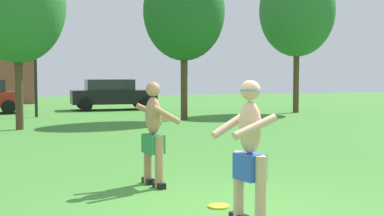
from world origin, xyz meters
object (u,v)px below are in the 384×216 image
Objects in this scene: tree_left_field at (17,4)px; tree_behind_players at (184,12)px; player_in_green at (154,132)px; car_black_near_post at (112,94)px; frisbee at (219,206)px; lamp_post at (35,37)px; tree_right_field at (297,11)px; player_with_cap at (249,146)px.

tree_left_field is 6.47m from tree_behind_players.
player_in_green reaches higher than car_black_near_post.
car_black_near_post reaches higher than frisbee.
lamp_post is 0.88× the size of tree_behind_players.
tree_left_field is 13.16m from tree_right_field.
player_in_green is 0.23× the size of tree_right_field.
car_black_near_post is 5.97m from lamp_post.
lamp_post is at bearing -137.72° from car_black_near_post.
tree_right_field reaches higher than tree_behind_players.
lamp_post is at bearing 81.20° from tree_left_field.
frisbee is at bearing -97.40° from car_black_near_post.
frisbee is 0.04× the size of tree_right_field.
lamp_post reaches higher than frisbee.
player_with_cap is 1.25m from frisbee.
player_in_green is 1.81m from frisbee.
tree_behind_players is at bearing -162.85° from tree_right_field.
player_with_cap is 6.00× the size of frisbee.
lamp_post is 6.52m from tree_behind_players.
player_in_green is 15.02m from lamp_post.
lamp_post is at bearing 93.71° from player_in_green.
tree_left_field reaches higher than car_black_near_post.
tree_behind_players is (4.49, 11.31, 3.42)m from player_in_green.
frisbee is 18.75m from tree_right_field.
lamp_post is 0.78× the size of tree_right_field.
car_black_near_post is at bearing 61.37° from tree_left_field.
car_black_near_post is 0.70× the size of tree_behind_players.
player_in_green is 5.81× the size of frisbee.
player_with_cap reaches higher than frisbee.
player_with_cap is 1.03× the size of player_in_green.
tree_behind_players reaches higher than tree_left_field.
frisbee is at bearing -107.48° from tree_behind_players.
frisbee is at bearing -125.10° from tree_right_field.
lamp_post reaches higher than player_in_green.
tree_right_field reaches higher than car_black_near_post.
car_black_near_post is 8.01m from tree_behind_players.
lamp_post is (-1.40, 16.32, 3.37)m from frisbee.
frisbee is at bearing -74.07° from player_in_green.
lamp_post reaches higher than player_with_cap.
tree_left_field is at bearing -98.80° from lamp_post.
tree_left_field reaches higher than frisbee.
tree_left_field reaches higher than lamp_post.
frisbee is 0.04× the size of tree_behind_players.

